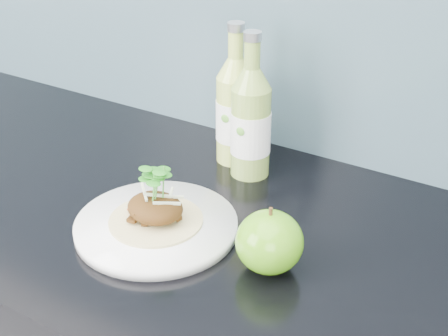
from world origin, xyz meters
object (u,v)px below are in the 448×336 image
(cider_bottle_left, at_px, (235,111))
(cider_bottle_right, at_px, (251,123))
(green_apple, at_px, (269,242))
(dinner_plate, at_px, (156,226))

(cider_bottle_left, bearing_deg, cider_bottle_right, -28.84)
(green_apple, xyz_separation_m, cider_bottle_left, (-0.20, 0.25, 0.05))
(dinner_plate, height_order, green_apple, green_apple)
(dinner_plate, distance_m, cider_bottle_left, 0.27)
(dinner_plate, relative_size, green_apple, 2.42)
(green_apple, height_order, cider_bottle_right, cider_bottle_right)
(cider_bottle_right, bearing_deg, dinner_plate, -82.73)
(cider_bottle_left, xyz_separation_m, cider_bottle_right, (0.05, -0.03, 0.00))
(dinner_plate, distance_m, green_apple, 0.19)
(green_apple, xyz_separation_m, cider_bottle_right, (-0.15, 0.22, 0.05))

